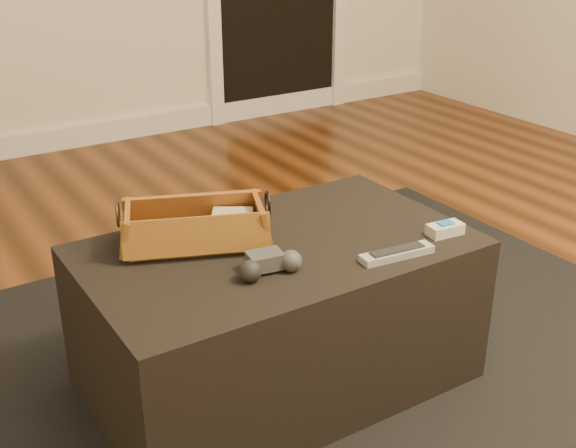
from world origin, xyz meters
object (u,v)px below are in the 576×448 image
ottoman (278,314)px  tv_remote (188,238)px  cream_gadget (445,229)px  wicker_basket (195,228)px  game_controller (269,264)px  silver_remote (397,253)px

ottoman → tv_remote: 0.33m
ottoman → cream_gadget: (0.41, -0.19, 0.23)m
wicker_basket → game_controller: size_ratio=2.57×
tv_remote → silver_remote: (0.41, -0.33, -0.01)m
ottoman → silver_remote: silver_remote is taller
game_controller → cream_gadget: game_controller is taller
game_controller → silver_remote: 0.33m
tv_remote → game_controller: 0.25m
ottoman → tv_remote: size_ratio=5.00×
tv_remote → game_controller: size_ratio=1.22×
tv_remote → wicker_basket: size_ratio=0.47×
game_controller → wicker_basket: bearing=107.2°
ottoman → game_controller: game_controller is taller
game_controller → cream_gadget: (0.51, -0.06, -0.01)m
ottoman → wicker_basket: (-0.18, 0.11, 0.25)m
ottoman → tv_remote: tv_remote is taller
game_controller → cream_gadget: size_ratio=1.62×
wicker_basket → cream_gadget: size_ratio=4.17×
ottoman → tv_remote: bearing=151.4°
ottoman → silver_remote: bearing=-46.3°
wicker_basket → silver_remote: (0.39, -0.34, -0.03)m
silver_remote → cream_gadget: bearing=10.1°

